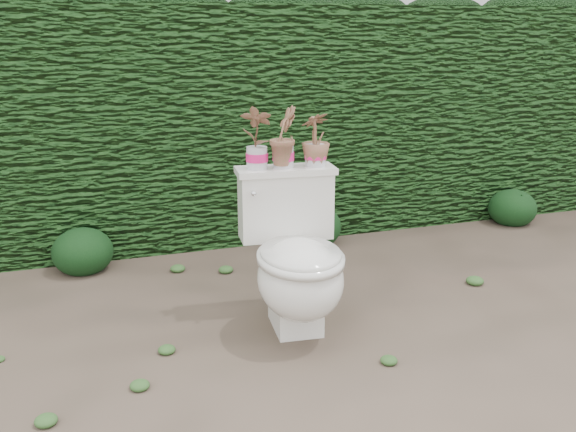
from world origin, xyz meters
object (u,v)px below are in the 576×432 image
object	(u,v)px
potted_plant_left	(257,139)
potted_plant_right	(316,141)
toilet	(296,262)
potted_plant_center	(283,139)

from	to	relation	value
potted_plant_left	potted_plant_right	size ratio (longest dim) A/B	1.18
toilet	potted_plant_center	distance (m)	0.61
potted_plant_center	potted_plant_right	world-z (taller)	potted_plant_center
toilet	potted_plant_left	xyz separation A→B (m)	(-0.12, 0.25, 0.57)
potted_plant_center	potted_plant_left	bearing A→B (deg)	117.70
toilet	potted_plant_left	distance (m)	0.64
potted_plant_left	potted_plant_right	bearing A→B (deg)	-153.66
potted_plant_right	potted_plant_center	bearing A→B (deg)	-27.38
potted_plant_left	potted_plant_center	size ratio (longest dim) A/B	1.03
toilet	potted_plant_right	world-z (taller)	potted_plant_right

